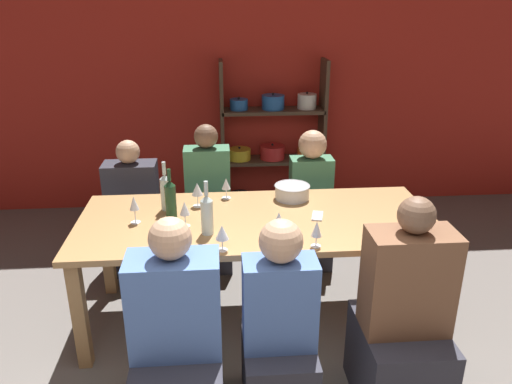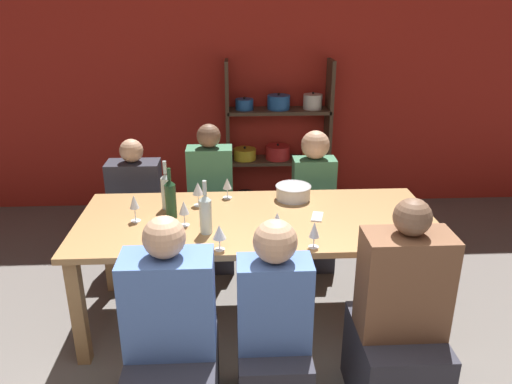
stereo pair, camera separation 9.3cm
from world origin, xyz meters
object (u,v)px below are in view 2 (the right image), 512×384
wine_glass_red_b (227,184)px  wine_bottle_amber (171,198)px  dining_table (257,230)px  wine_bottle_dark (206,213)px  person_near_c (397,336)px  wine_bottle_green (166,190)px  cell_phone (317,217)px  person_near_b (274,344)px  wine_glass_red_c (198,189)px  person_far_a (138,220)px  shelf_unit (278,149)px  person_far_c (312,214)px  person_far_b (211,214)px  wine_glass_white_a (184,208)px  mixing_bowl (293,192)px  wine_glass_red_d (314,231)px  person_near_a (173,351)px  wine_glass_empty_a (134,203)px  wine_glass_white_b (277,219)px  wine_glass_red_a (219,233)px

wine_glass_red_b → wine_bottle_amber: bearing=-138.4°
dining_table → wine_bottle_dark: wine_bottle_dark is taller
person_near_c → dining_table: bearing=129.8°
wine_bottle_green → cell_phone: 1.05m
wine_bottle_green → person_near_b: person_near_b is taller
wine_glass_red_c → person_near_c: person_near_c is taller
wine_bottle_amber → person_far_a: (-0.40, 0.82, -0.52)m
shelf_unit → person_far_c: 1.24m
cell_phone → person_far_b: person_far_b is taller
wine_bottle_green → person_far_c: size_ratio=0.30×
wine_glass_white_a → person_near_c: 1.49m
mixing_bowl → person_far_c: bearing=62.9°
wine_bottle_green → cell_phone: wine_bottle_green is taller
cell_phone → wine_glass_red_d: bearing=-102.3°
person_far_a → person_near_a: bearing=105.2°
mixing_bowl → wine_glass_white_a: (-0.76, -0.42, 0.06)m
wine_glass_empty_a → wine_glass_white_a: bearing=-14.0°
dining_table → person_near_c: 1.14m
wine_bottle_dark → wine_glass_white_b: bearing=-9.1°
wine_glass_red_c → person_near_a: person_near_a is taller
person_near_c → wine_glass_red_a: bearing=155.8°
wine_glass_red_d → wine_glass_red_b: bearing=122.5°
wine_bottle_dark → wine_glass_red_b: bearing=77.2°
dining_table → person_far_c: person_far_c is taller
shelf_unit → person_far_c: (0.18, -1.21, -0.21)m
wine_glass_empty_a → wine_glass_red_d: wine_glass_empty_a is taller
mixing_bowl → wine_glass_red_b: bearing=174.9°
person_near_a → cell_phone: bearing=44.7°
shelf_unit → wine_bottle_amber: shelf_unit is taller
person_near_c → wine_glass_white_b: bearing=135.7°
wine_glass_red_a → person_near_b: 0.69m
wine_glass_empty_a → wine_glass_red_a: bearing=-37.4°
mixing_bowl → wine_bottle_amber: size_ratio=0.75×
mixing_bowl → wine_glass_red_c: size_ratio=1.49×
shelf_unit → person_near_b: bearing=-95.7°
wine_glass_red_b → cell_phone: 0.72m
wine_glass_white_a → person_near_c: person_near_c is taller
mixing_bowl → cell_phone: (0.12, -0.34, -0.05)m
wine_glass_white_b → wine_glass_red_a: same height
shelf_unit → mixing_bowl: (-0.05, -1.65, 0.17)m
dining_table → person_near_a: 1.05m
wine_glass_red_b → mixing_bowl: bearing=-5.1°
wine_glass_red_a → person_far_b: bearing=94.6°
wine_glass_white_a → person_far_a: bearing=117.6°
shelf_unit → wine_glass_white_a: (-0.80, -2.07, 0.23)m
wine_bottle_green → wine_glass_white_b: size_ratio=2.18×
wine_bottle_dark → person_near_b: person_near_b is taller
person_far_b → wine_glass_empty_a: bearing=60.5°
wine_glass_red_d → person_far_a: person_far_a is taller
shelf_unit → wine_glass_red_a: 2.49m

